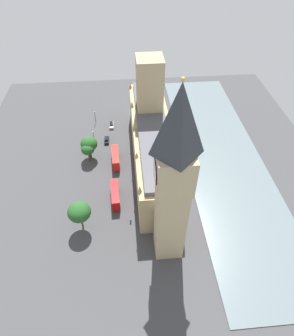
# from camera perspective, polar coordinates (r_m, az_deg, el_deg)

# --- Properties ---
(ground_plane) EXTENTS (133.01, 133.01, 0.00)m
(ground_plane) POSITION_cam_1_polar(r_m,az_deg,el_deg) (110.42, -0.06, 1.18)
(ground_plane) COLOR #424244
(river_thames) EXTENTS (29.40, 119.71, 0.25)m
(river_thames) POSITION_cam_1_polar(r_m,az_deg,el_deg) (115.93, 14.58, 2.04)
(river_thames) COLOR slate
(river_thames) RESTS_ON ground
(parliament_building) EXTENTS (13.65, 63.01, 35.66)m
(parliament_building) POSITION_cam_1_polar(r_m,az_deg,el_deg) (105.46, 0.93, 5.94)
(parliament_building) COLOR tan
(parliament_building) RESTS_ON ground
(clock_tower) EXTENTS (8.44, 8.44, 53.13)m
(clock_tower) POSITION_cam_1_polar(r_m,az_deg,el_deg) (65.66, 5.18, -2.99)
(clock_tower) COLOR tan
(clock_tower) RESTS_ON ground
(car_white_trailing) EXTENTS (1.97, 4.80, 1.74)m
(car_white_trailing) POSITION_cam_1_polar(r_m,az_deg,el_deg) (128.40, -7.03, 8.43)
(car_white_trailing) COLOR silver
(car_white_trailing) RESTS_ON ground
(car_black_near_tower) EXTENTS (1.93, 4.64, 1.74)m
(car_black_near_tower) POSITION_cam_1_polar(r_m,az_deg,el_deg) (120.33, -7.95, 5.51)
(car_black_near_tower) COLOR black
(car_black_near_tower) RESTS_ON ground
(double_decker_bus_midblock) EXTENTS (2.97, 10.59, 4.75)m
(double_decker_bus_midblock) POSITION_cam_1_polar(r_m,az_deg,el_deg) (108.95, -6.20, 2.02)
(double_decker_bus_midblock) COLOR red
(double_decker_bus_midblock) RESTS_ON ground
(double_decker_bus_under_trees) EXTENTS (3.02, 10.60, 4.75)m
(double_decker_bus_under_trees) POSITION_cam_1_polar(r_m,az_deg,el_deg) (96.23, -6.25, -5.28)
(double_decker_bus_under_trees) COLOR #B20C0F
(double_decker_bus_under_trees) RESTS_ON ground
(pedestrian_corner) EXTENTS (0.62, 0.69, 1.67)m
(pedestrian_corner) POSITION_cam_1_polar(r_m,az_deg,el_deg) (91.79, -3.24, -10.34)
(pedestrian_corner) COLOR #336B60
(pedestrian_corner) RESTS_ON ground
(plane_tree_leading) EXTENTS (5.18, 5.18, 8.39)m
(plane_tree_leading) POSITION_cam_1_polar(r_m,az_deg,el_deg) (110.62, -11.55, 4.44)
(plane_tree_leading) COLOR brown
(plane_tree_leading) RESTS_ON ground
(plane_tree_opposite_hall) EXTENTS (4.86, 4.86, 7.89)m
(plane_tree_opposite_hall) POSITION_cam_1_polar(r_m,az_deg,el_deg) (109.28, -11.58, 3.60)
(plane_tree_opposite_hall) COLOR brown
(plane_tree_opposite_hall) RESTS_ON ground
(plane_tree_far_end) EXTENTS (6.25, 6.25, 9.24)m
(plane_tree_far_end) POSITION_cam_1_polar(r_m,az_deg,el_deg) (110.42, -11.33, 4.67)
(plane_tree_far_end) COLOR brown
(plane_tree_far_end) RESTS_ON ground
(plane_tree_by_river_gate) EXTENTS (6.78, 6.78, 10.81)m
(plane_tree_by_river_gate) POSITION_cam_1_polar(r_m,az_deg,el_deg) (86.94, -13.18, -8.43)
(plane_tree_by_river_gate) COLOR brown
(plane_tree_by_river_gate) RESTS_ON ground
(street_lamp_kerbside) EXTENTS (0.56, 0.56, 5.64)m
(street_lamp_kerbside) POSITION_cam_1_polar(r_m,az_deg,el_deg) (118.74, -10.53, 6.45)
(street_lamp_kerbside) COLOR black
(street_lamp_kerbside) RESTS_ON ground
(street_lamp_slot_10) EXTENTS (0.56, 0.56, 5.84)m
(street_lamp_slot_10) POSITION_cam_1_polar(r_m,az_deg,el_deg) (130.00, -10.22, 10.27)
(street_lamp_slot_10) COLOR black
(street_lamp_slot_10) RESTS_ON ground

